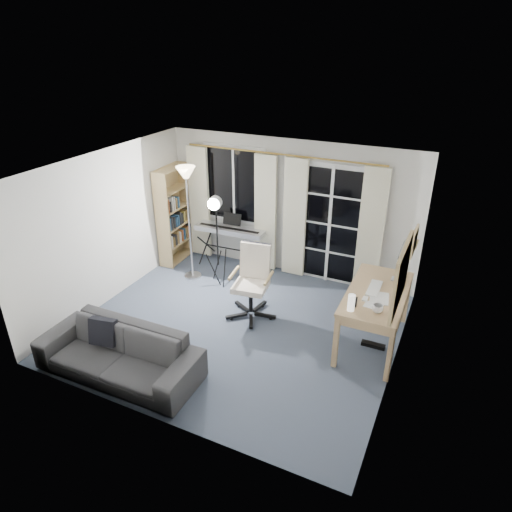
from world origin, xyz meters
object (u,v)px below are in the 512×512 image
(bookshelf, at_px, (173,217))
(mug, at_px, (378,308))
(studio_light, at_px, (215,214))
(desk, at_px, (377,298))
(torchiere_lamp, at_px, (187,190))
(monitor, at_px, (401,260))
(sofa, at_px, (117,347))
(keyboard_piano, at_px, (230,231))
(office_chair, at_px, (253,274))

(bookshelf, xyz_separation_m, mug, (4.10, -1.55, 0.03))
(studio_light, xyz_separation_m, desk, (2.76, -0.49, -0.60))
(torchiere_lamp, bearing_deg, monitor, -1.83)
(sofa, bearing_deg, monitor, 38.97)
(studio_light, relative_size, desk, 1.07)
(desk, xyz_separation_m, mug, (0.10, -0.50, 0.17))
(bookshelf, relative_size, monitor, 3.06)
(bookshelf, bearing_deg, sofa, -70.53)
(desk, height_order, sofa, sofa)
(desk, bearing_deg, bookshelf, 164.48)
(mug, bearing_deg, monitor, 84.22)
(bookshelf, bearing_deg, desk, -17.17)
(studio_light, relative_size, mug, 12.23)
(keyboard_piano, bearing_deg, studio_light, -81.50)
(bookshelf, xyz_separation_m, torchiere_lamp, (0.68, -0.48, 0.76))
(keyboard_piano, distance_m, studio_light, 0.95)
(mug, distance_m, sofa, 3.28)
(torchiere_lamp, bearing_deg, bookshelf, 144.69)
(torchiere_lamp, height_order, mug, torchiere_lamp)
(desk, bearing_deg, torchiere_lamp, 169.52)
(torchiere_lamp, bearing_deg, sofa, -77.85)
(desk, height_order, monitor, monitor)
(torchiere_lamp, bearing_deg, keyboard_piano, 57.52)
(torchiere_lamp, relative_size, keyboard_piano, 1.53)
(studio_light, height_order, office_chair, studio_light)
(bookshelf, bearing_deg, studio_light, -26.49)
(mug, bearing_deg, sofa, -151.94)
(office_chair, bearing_deg, keyboard_piano, 122.54)
(torchiere_lamp, distance_m, monitor, 3.55)
(bookshelf, relative_size, sofa, 0.85)
(office_chair, bearing_deg, bookshelf, 145.86)
(bookshelf, distance_m, monitor, 4.25)
(mug, bearing_deg, office_chair, 165.63)
(desk, xyz_separation_m, monitor, (0.20, 0.45, 0.41))
(torchiere_lamp, bearing_deg, mug, -17.26)
(keyboard_piano, distance_m, mug, 3.46)
(office_chair, distance_m, sofa, 2.23)
(torchiere_lamp, height_order, studio_light, torchiere_lamp)
(bookshelf, relative_size, keyboard_piano, 1.37)
(office_chair, relative_size, mug, 8.34)
(torchiere_lamp, distance_m, office_chair, 1.84)
(keyboard_piano, xyz_separation_m, office_chair, (1.05, -1.22, -0.06))
(studio_light, height_order, monitor, studio_light)
(bookshelf, height_order, desk, bookshelf)
(bookshelf, xyz_separation_m, studio_light, (1.24, -0.55, 0.46))
(office_chair, bearing_deg, mug, -22.60)
(keyboard_piano, bearing_deg, sofa, -90.11)
(bookshelf, distance_m, studio_light, 1.44)
(desk, relative_size, mug, 11.47)
(studio_light, relative_size, office_chair, 1.47)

